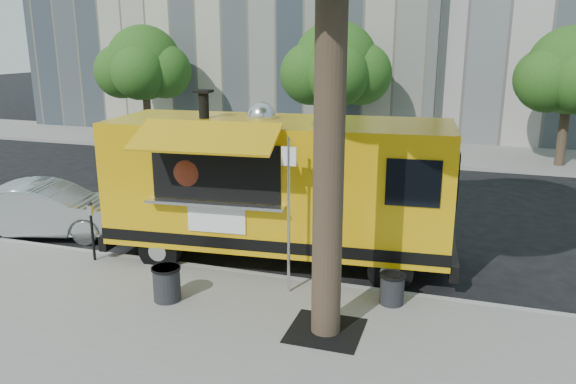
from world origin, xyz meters
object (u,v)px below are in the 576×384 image
Objects in this scene: far_tree_c at (571,71)px; food_truck at (277,185)px; far_tree_b at (335,64)px; trash_bin_right at (392,288)px; sign_post at (289,207)px; sedan at (47,210)px; parking_meter at (92,224)px; trash_bin_left at (167,282)px; far_tree_a at (144,63)px.

far_tree_c is 0.67× the size of food_truck.
trash_bin_right is at bearing -72.35° from far_tree_b.
food_truck is (-0.82, 1.72, -0.08)m from sign_post.
sign_post is (-6.45, -13.95, -1.87)m from far_tree_c.
sign_post is at bearing -69.63° from food_truck.
far_tree_c is (9.00, -0.30, -0.12)m from far_tree_b.
far_tree_c reaches higher than sedan.
trash_bin_left is at bearing -26.20° from parking_meter.
far_tree_c is 3.90× the size of parking_meter.
sedan reaches higher than trash_bin_right.
far_tree_c is at bearing 60.48° from trash_bin_left.
far_tree_c reaches higher than trash_bin_right.
sedan is (-6.91, 1.55, -1.16)m from sign_post.
far_tree_a is at bearing 117.15° from parking_meter.
sign_post is 0.72× the size of sedan.
trash_bin_right is at bearing -114.72° from sedan.
far_tree_c is 1.74× the size of sign_post.
far_tree_b reaches higher than sedan.
sign_post is 5.24× the size of trash_bin_right.
far_tree_c is at bearing -1.91° from far_tree_b.
food_truck is 3.46m from trash_bin_right.
far_tree_c is 7.99× the size of trash_bin_left.
far_tree_b is at bearing 81.90° from parking_meter.
far_tree_c is 17.52m from trash_bin_left.
far_tree_c is at bearing 51.34° from parking_meter.
sign_post reaches higher than trash_bin_left.
far_tree_b is 4.12× the size of parking_meter.
far_tree_b is 13.79m from sedan.
food_truck is at bearing 22.10° from parking_meter.
trash_bin_right is at bearing 3.17° from sign_post.
sedan is (4.64, -12.30, -3.09)m from far_tree_a.
sign_post is 2.65m from trash_bin_left.
food_truck is 3.27m from trash_bin_left.
parking_meter is at bearing 177.48° from sign_post.
far_tree_b is 8.44× the size of trash_bin_left.
far_tree_a is 16.32m from food_truck.
food_truck is at bearing -120.72° from far_tree_c.
trash_bin_left is at bearing -88.07° from far_tree_b.
food_truck is 6.19m from sedan.
far_tree_a is 9.01m from far_tree_b.
parking_meter is 2.84m from trash_bin_left.
far_tree_b is 9.61× the size of trash_bin_right.
parking_meter is at bearing -163.05° from food_truck.
parking_meter is at bearing -98.10° from far_tree_b.
trash_bin_right is (-4.50, -13.84, -3.26)m from far_tree_c.
trash_bin_right is at bearing -35.29° from food_truck.
far_tree_b is 15.22m from trash_bin_right.
sedan is at bearing 167.36° from sign_post.
far_tree_a is at bearing 122.58° from trash_bin_left.
sedan is 5.52m from trash_bin_left.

